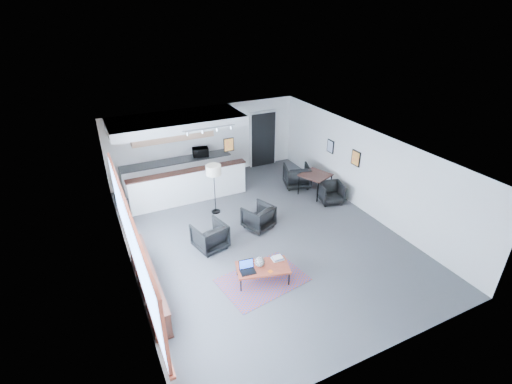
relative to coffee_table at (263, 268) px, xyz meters
name	(u,v)px	position (x,y,z in m)	size (l,w,h in m)	color
room	(261,194)	(0.81, 1.73, 0.93)	(7.02, 9.02, 2.62)	#464648
window	(132,239)	(-2.66, 0.83, 1.09)	(0.10, 5.95, 1.66)	#8CBFFF
console	(148,283)	(-2.49, 0.68, -0.04)	(0.35, 3.00, 0.80)	black
kitchenette	(179,152)	(-0.39, 5.44, 1.01)	(4.20, 1.96, 2.60)	white
doorway	(263,139)	(3.11, 6.15, 0.71)	(1.10, 0.12, 2.15)	black
track_light	(209,129)	(0.22, 3.93, 2.16)	(1.60, 0.07, 0.15)	silver
wall_art_lower	(356,158)	(4.28, 2.13, 1.18)	(0.03, 0.38, 0.48)	black
wall_art_upper	(330,146)	(4.28, 3.43, 1.13)	(0.03, 0.34, 0.44)	black
kilim_rug	(263,280)	(0.00, 0.00, -0.36)	(2.14, 1.62, 0.01)	#593345
coffee_table	(263,268)	(0.00, 0.00, 0.00)	(1.34, 0.94, 0.40)	maroon
laptop	(247,268)	(-0.38, 0.04, 0.10)	(0.38, 0.32, 0.25)	black
ceramic_pot	(260,262)	(-0.05, 0.06, 0.15)	(0.24, 0.24, 0.24)	gray
book_stack	(278,258)	(0.44, 0.09, 0.07)	(0.27, 0.22, 0.08)	silver
coaster	(270,271)	(0.08, -0.23, 0.03)	(0.12, 0.12, 0.01)	#E5590C
armchair_left	(210,235)	(-0.67, 1.77, 0.03)	(0.78, 0.73, 0.80)	black
armchair_right	(258,216)	(0.92, 2.10, 0.02)	(0.75, 0.70, 0.77)	black
floor_lamp	(214,172)	(0.11, 3.46, 1.01)	(0.52, 0.52, 1.58)	black
dining_table	(315,176)	(3.54, 3.13, 0.30)	(1.12, 1.12, 0.73)	black
dining_chair_near	(331,194)	(3.71, 2.42, -0.05)	(0.61, 0.57, 0.62)	black
dining_chair_far	(297,177)	(3.31, 3.92, 0.00)	(0.71, 0.67, 0.74)	black
microwave	(200,151)	(0.48, 5.88, 0.75)	(0.55, 0.30, 0.37)	black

